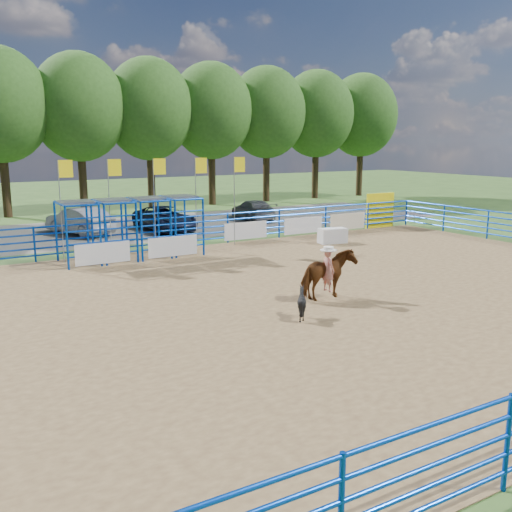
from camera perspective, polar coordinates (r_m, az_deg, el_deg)
name	(u,v)px	position (r m, az deg, el deg)	size (l,w,h in m)	color
ground	(290,299)	(18.26, 3.44, -4.33)	(120.00, 120.00, 0.00)	#3F6127
arena_dirt	(290,299)	(18.26, 3.44, -4.30)	(30.00, 20.00, 0.02)	olive
gravel_strip	(125,229)	(33.43, -13.01, 2.64)	(40.00, 10.00, 0.01)	slate
announcer_table	(333,236)	(28.21, 7.66, 2.03)	(1.37, 0.64, 0.73)	silver
horse_and_rider	(328,272)	(18.11, 7.21, -1.63)	(1.93, 1.03, 2.36)	brown
calf	(302,303)	(16.24, 4.59, -4.70)	(0.70, 0.78, 0.86)	black
car_b	(80,221)	(32.05, -17.23, 3.38)	(1.54, 4.43, 1.46)	gray
car_c	(165,219)	(32.37, -9.11, 3.71)	(2.21, 4.80, 1.33)	black
car_d	(253,210)	(36.35, -0.27, 4.63)	(1.76, 4.33, 1.26)	#565658
perimeter_fence	(290,276)	(18.07, 3.47, -2.04)	(30.10, 20.10, 1.50)	#0840BB
chute_assembly	(139,229)	(24.99, -11.61, 2.71)	(19.32, 2.41, 4.20)	#0840BB
treeline	(78,102)	(41.82, -17.36, 14.49)	(56.40, 6.40, 11.24)	#3F2B19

